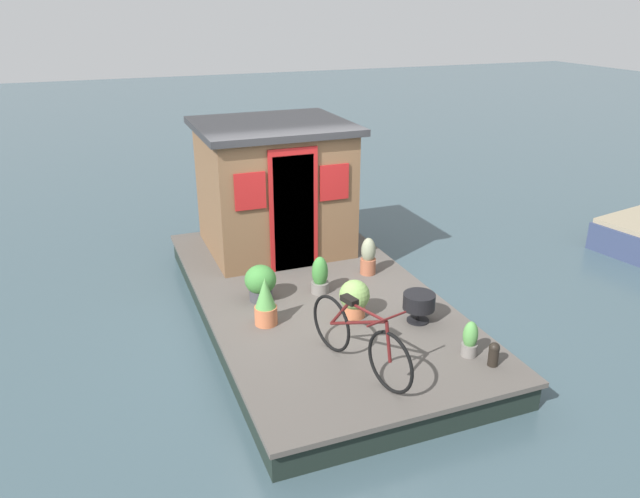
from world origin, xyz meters
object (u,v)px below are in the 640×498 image
Objects in this scene: potted_plant_lavender at (354,298)px; mooring_bollard at (494,353)px; houseboat_cabin at (274,186)px; charcoal_grill at (419,302)px; potted_plant_mint at (266,302)px; potted_plant_succulent at (261,282)px; bicycle at (359,338)px; potted_plant_rosemary at (368,257)px; potted_plant_geranium at (470,340)px; potted_plant_ivy at (320,276)px.

mooring_bollard is (-1.57, -0.94, -0.10)m from potted_plant_lavender.
houseboat_cabin is 3.22m from charcoal_grill.
potted_plant_lavender is (-0.21, -1.08, -0.04)m from potted_plant_mint.
potted_plant_succulent is at bearing -10.69° from potted_plant_mint.
bicycle is 2.50m from potted_plant_rosemary.
potted_plant_succulent is 1.01× the size of potted_plant_lavender.
potted_plant_mint is 2.22× the size of mooring_bollard.
houseboat_cabin is 1.91m from potted_plant_rosemary.
potted_plant_lavender is at bearing -175.27° from houseboat_cabin.
bicycle is 4.04× the size of charcoal_grill.
potted_plant_geranium reaches higher than charcoal_grill.
bicycle is 3.30× the size of potted_plant_lavender.
potted_plant_lavender is 0.80m from potted_plant_ivy.
potted_plant_succulent reaches higher than potted_plant_geranium.
potted_plant_mint is at bearing 26.21° from bicycle.
potted_plant_lavender is 1.23× the size of charcoal_grill.
potted_plant_geranium is 0.91m from charcoal_grill.
potted_plant_succulent is (-1.75, 0.75, -0.75)m from houseboat_cabin.
houseboat_cabin reaches higher than potted_plant_rosemary.
bicycle is 5.73× the size of mooring_bollard.
potted_plant_mint is at bearing 79.28° from potted_plant_lavender.
houseboat_cabin is 3.69× the size of potted_plant_mint.
houseboat_cabin is at bearing 16.57° from charcoal_grill.
bicycle is 1.46m from potted_plant_mint.
potted_plant_mint reaches higher than mooring_bollard.
potted_plant_ivy is at bearing 35.12° from charcoal_grill.
bicycle is at bearing -153.79° from potted_plant_mint.
potted_plant_rosemary is (1.11, -0.71, 0.00)m from potted_plant_lavender.
bicycle reaches higher than potted_plant_rosemary.
potted_plant_lavender is at bearing -168.69° from potted_plant_ivy.
potted_plant_mint is 1.09m from potted_plant_ivy.
houseboat_cabin reaches higher than potted_plant_mint.
potted_plant_lavender is 1.74× the size of mooring_bollard.
charcoal_grill is at bearing -58.30° from bicycle.
charcoal_grill is (-1.19, -0.84, 0.02)m from potted_plant_ivy.
potted_plant_geranium is (-0.20, -1.26, -0.17)m from bicycle.
bicycle reaches higher than charcoal_grill.
potted_plant_mint is at bearing 121.87° from potted_plant_ivy.
bicycle is 1.91m from potted_plant_ivy.
potted_plant_succulent is (1.95, 0.52, -0.11)m from bicycle.
mooring_bollard is at bearing -131.18° from potted_plant_mint.
houseboat_cabin is 2.71m from potted_plant_lavender.
potted_plant_succulent is 1.16× the size of potted_plant_geranium.
potted_plant_mint is (-2.39, 0.87, -0.71)m from houseboat_cabin.
potted_plant_geranium is at bearing -128.38° from potted_plant_mint.
potted_plant_lavender is (1.10, -0.44, -0.11)m from bicycle.
bicycle is at bearing -165.08° from potted_plant_succulent.
potted_plant_succulent is (0.65, -0.12, -0.04)m from potted_plant_mint.
charcoal_grill is 1.19m from mooring_bollard.
bicycle is 1.19m from potted_plant_lavender.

